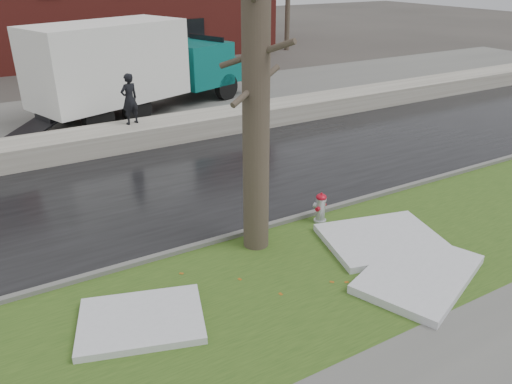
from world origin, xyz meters
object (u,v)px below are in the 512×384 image
box_truck (134,66)px  worker (129,99)px  fire_hydrant (321,206)px  tree (256,89)px

box_truck → worker: box_truck is taller
fire_hydrant → box_truck: bearing=70.9°
worker → tree: bearing=74.3°
fire_hydrant → box_truck: size_ratio=0.07×
box_truck → worker: size_ratio=6.52×
fire_hydrant → box_truck: box_truck is taller
fire_hydrant → tree: bearing=161.5°
tree → fire_hydrant: bearing=4.5°
fire_hydrant → worker: size_ratio=0.45×
fire_hydrant → worker: bearing=81.7°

